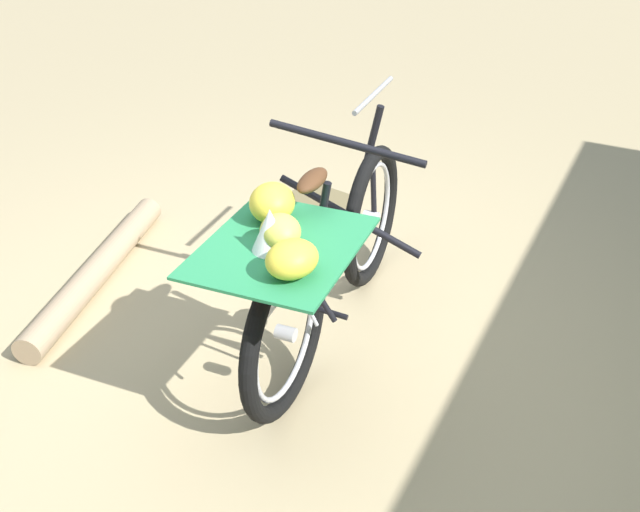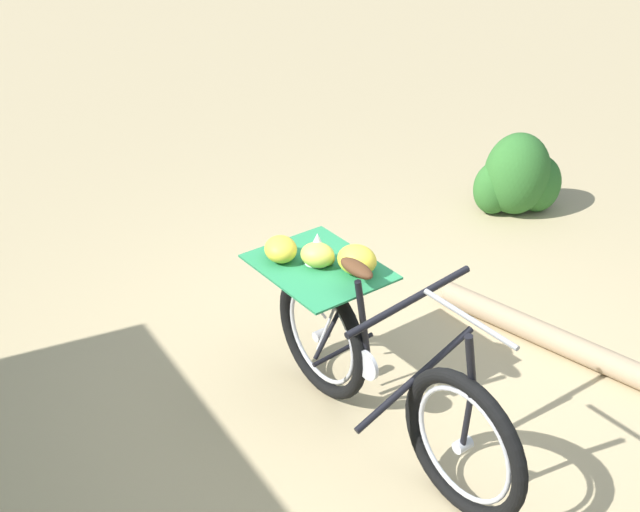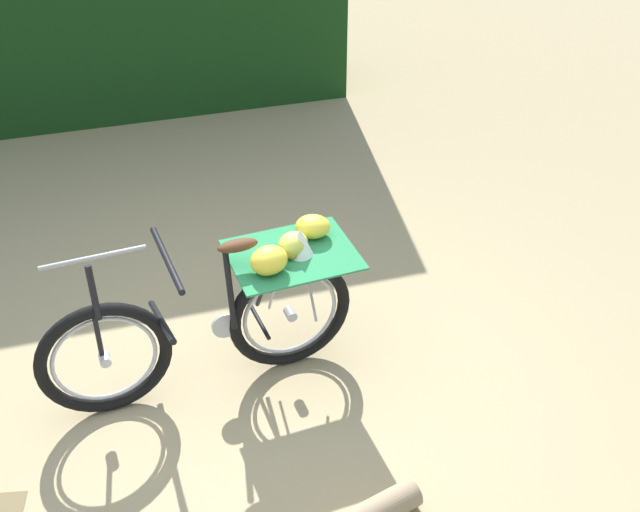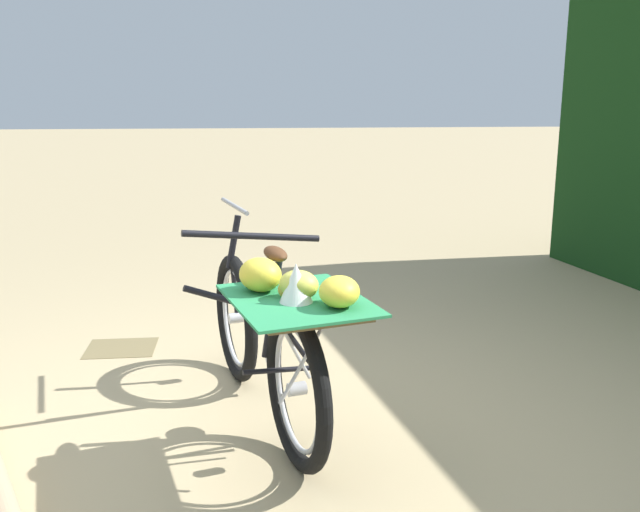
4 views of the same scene
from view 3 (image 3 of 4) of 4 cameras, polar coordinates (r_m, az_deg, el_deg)
The scene contains 2 objects.
ground_plane at distance 4.76m, azimuth -4.76°, elevation -9.72°, with size 60.00×60.00×0.00m, color tan.
bicycle at distance 4.57m, azimuth -6.89°, elevation -4.04°, with size 0.89×1.79×1.03m.
Camera 3 is at (-3.37, -0.06, 3.36)m, focal length 46.41 mm.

